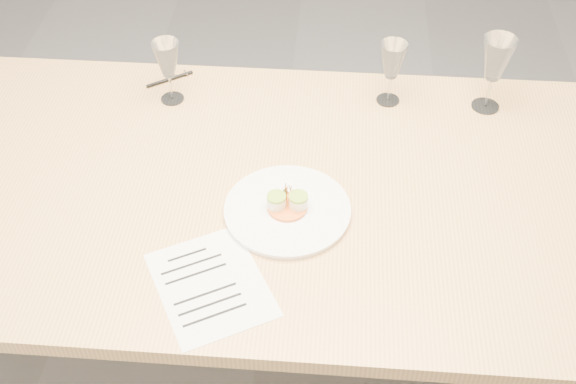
# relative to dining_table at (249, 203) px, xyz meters

# --- Properties ---
(ground) EXTENTS (7.00, 7.00, 0.00)m
(ground) POSITION_rel_dining_table_xyz_m (0.00, 0.00, -0.68)
(ground) COLOR slate
(ground) RESTS_ON ground
(dining_table) EXTENTS (2.40, 1.00, 0.75)m
(dining_table) POSITION_rel_dining_table_xyz_m (0.00, 0.00, 0.00)
(dining_table) COLOR tan
(dining_table) RESTS_ON ground
(dinner_plate) EXTENTS (0.30, 0.30, 0.08)m
(dinner_plate) POSITION_rel_dining_table_xyz_m (0.11, -0.09, 0.08)
(dinner_plate) COLOR white
(dinner_plate) RESTS_ON dining_table
(recipe_sheet) EXTENTS (0.33, 0.35, 0.00)m
(recipe_sheet) POSITION_rel_dining_table_xyz_m (-0.04, -0.32, 0.07)
(recipe_sheet) COLOR white
(recipe_sheet) RESTS_ON dining_table
(ballpoint_pen) EXTENTS (0.12, 0.09, 0.01)m
(ballpoint_pen) POSITION_rel_dining_table_xyz_m (-0.28, 0.42, 0.07)
(ballpoint_pen) COLOR black
(ballpoint_pen) RESTS_ON dining_table
(wine_glass_1) EXTENTS (0.07, 0.07, 0.19)m
(wine_glass_1) POSITION_rel_dining_table_xyz_m (-0.25, 0.33, 0.20)
(wine_glass_1) COLOR white
(wine_glass_1) RESTS_ON dining_table
(wine_glass_2) EXTENTS (0.07, 0.07, 0.19)m
(wine_glass_2) POSITION_rel_dining_table_xyz_m (0.35, 0.37, 0.20)
(wine_glass_2) COLOR white
(wine_glass_2) RESTS_ON dining_table
(wine_glass_3) EXTENTS (0.09, 0.09, 0.22)m
(wine_glass_3) POSITION_rel_dining_table_xyz_m (0.63, 0.36, 0.22)
(wine_glass_3) COLOR white
(wine_glass_3) RESTS_ON dining_table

